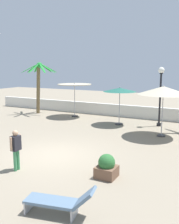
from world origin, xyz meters
name	(u,v)px	position (x,y,z in m)	size (l,w,h in m)	color
ground_plane	(54,155)	(0.00, 0.00, 0.00)	(56.00, 56.00, 0.00)	gray
boundary_wall	(128,111)	(0.00, 9.70, 0.47)	(25.20, 0.30, 0.93)	silver
patio_umbrella_0	(163,91)	(3.51, 5.35, 2.56)	(2.80, 2.80, 2.85)	#333338
patio_umbrella_1	(75,86)	(-3.72, 8.04, 2.38)	(2.58, 2.58, 2.61)	#333338
patio_umbrella_2	(120,90)	(0.34, 7.03, 2.30)	(2.18, 2.18, 2.54)	#333338
palm_tree_2	(39,80)	(-7.03, 7.91, 2.77)	(2.97, 2.97, 4.18)	brown
lamp_post_0	(161,88)	(2.81, 7.84, 2.48)	(0.40, 0.40, 3.82)	black
lounge_chair_1	(60,201)	(2.88, -3.76, 0.39)	(1.96, 0.93, 0.84)	#B7B7BC
guest_1	(16,146)	(-0.25, -2.03, 0.93)	(0.25, 0.56, 1.55)	#3F8C59
planter	(107,167)	(3.00, -1.04, 0.38)	(0.70, 0.70, 0.85)	brown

